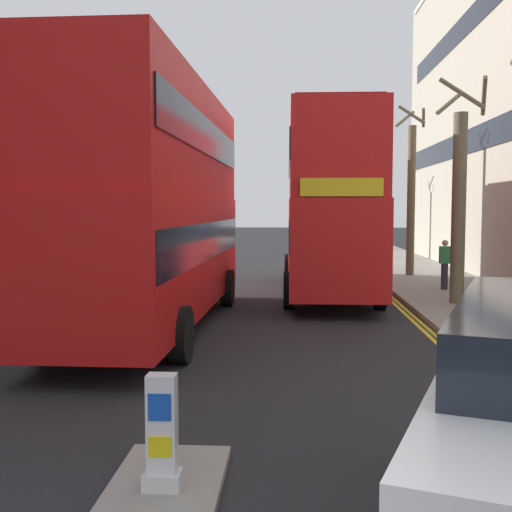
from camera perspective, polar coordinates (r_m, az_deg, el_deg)
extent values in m
cube|color=gray|center=(18.85, 19.48, -4.17)|extent=(4.00, 80.00, 0.14)
cube|color=gray|center=(19.68, -19.98, -3.84)|extent=(4.00, 80.00, 0.14)
cube|color=yellow|center=(16.45, 14.37, -5.51)|extent=(0.10, 56.00, 0.01)
cube|color=yellow|center=(16.42, 13.81, -5.52)|extent=(0.10, 56.00, 0.01)
cube|color=gray|center=(6.51, -8.45, -20.50)|extent=(1.10, 2.20, 0.10)
cube|color=silver|center=(6.46, -8.47, -19.45)|extent=(0.36, 0.28, 0.16)
cube|color=white|center=(6.26, -8.52, -14.80)|extent=(0.28, 0.20, 0.95)
cube|color=blue|center=(6.10, -8.75, -13.43)|extent=(0.22, 0.01, 0.26)
cube|color=yellow|center=(6.22, -8.71, -16.76)|extent=(0.22, 0.01, 0.20)
cube|color=red|center=(14.76, -9.05, 0.25)|extent=(2.75, 10.86, 2.60)
cube|color=red|center=(14.80, -9.17, 10.15)|extent=(2.70, 10.64, 2.50)
cube|color=black|center=(14.74, -9.06, 1.42)|extent=(2.77, 10.42, 0.84)
cube|color=black|center=(14.81, -9.17, 10.53)|extent=(2.76, 10.21, 0.80)
cube|color=yellow|center=(20.00, -5.47, 5.79)|extent=(2.00, 0.11, 0.44)
cube|color=maroon|center=(14.99, -9.23, 15.10)|extent=(2.48, 9.77, 0.10)
cylinder|color=black|center=(18.41, -10.34, -2.78)|extent=(0.32, 1.05, 1.04)
cylinder|color=black|center=(17.94, -2.59, -2.90)|extent=(0.32, 1.05, 1.04)
cylinder|color=black|center=(12.14, -18.52, -6.61)|extent=(0.32, 1.05, 1.04)
cylinder|color=black|center=(11.41, -6.80, -7.12)|extent=(0.32, 1.05, 1.04)
cube|color=red|center=(20.71, 6.46, 1.44)|extent=(2.57, 10.81, 2.60)
cube|color=red|center=(20.74, 6.52, 8.49)|extent=(2.51, 10.60, 2.50)
cube|color=black|center=(20.70, 6.47, 2.27)|extent=(2.59, 10.38, 0.84)
cube|color=black|center=(20.74, 6.52, 8.77)|extent=(2.58, 10.17, 0.80)
cube|color=yellow|center=(15.32, 7.77, 6.21)|extent=(2.00, 0.07, 0.44)
cube|color=maroon|center=(20.87, 6.55, 12.06)|extent=(2.31, 9.73, 0.10)
cylinder|color=black|center=(17.63, 11.17, -3.11)|extent=(0.31, 1.04, 1.04)
cylinder|color=black|center=(17.44, 3.01, -3.11)|extent=(0.31, 1.04, 1.04)
cylinder|color=black|center=(24.23, 8.89, -1.06)|extent=(0.31, 1.04, 1.04)
cylinder|color=black|center=(24.10, 2.97, -1.05)|extent=(0.31, 1.04, 1.04)
cylinder|color=black|center=(6.70, 18.35, -17.24)|extent=(0.44, 0.71, 0.68)
cylinder|color=#2D2D38|center=(21.42, 16.73, -1.78)|extent=(0.22, 0.22, 0.85)
cube|color=#338C4C|center=(21.36, 16.77, 0.10)|extent=(0.34, 0.22, 0.56)
sphere|color=tan|center=(21.34, 16.79, 1.15)|extent=(0.20, 0.20, 0.20)
cylinder|color=#6B6047|center=(18.32, 17.91, 4.11)|extent=(0.39, 0.39, 5.27)
cylinder|color=#6B6047|center=(18.59, 19.98, 13.48)|extent=(0.42, 1.21, 0.90)
cylinder|color=#6B6047|center=(18.87, 17.13, 13.11)|extent=(0.87, 0.59, 0.71)
cylinder|color=#6B6047|center=(18.00, 18.20, 13.84)|extent=(1.22, 0.39, 0.90)
cylinder|color=#6B6047|center=(25.59, 13.89, 4.88)|extent=(0.32, 0.32, 5.87)
cylinder|color=#6B6047|center=(25.82, 14.95, 12.03)|extent=(0.30, 0.88, 0.66)
cylinder|color=#6B6047|center=(26.15, 13.36, 12.01)|extent=(0.86, 0.59, 0.71)
cylinder|color=#6B6047|center=(25.35, 13.96, 12.33)|extent=(1.04, 0.37, 0.78)
cylinder|color=#6B6047|center=(34.49, 10.87, 3.58)|extent=(0.32, 0.32, 4.46)
cylinder|color=#6B6047|center=(34.50, 11.80, 7.88)|extent=(0.40, 1.09, 0.82)
cylinder|color=#6B6047|center=(34.90, 10.46, 7.76)|extent=(0.86, 0.61, 0.71)
cylinder|color=#6B6047|center=(34.12, 10.78, 7.84)|extent=(0.93, 0.43, 0.71)
cube|color=black|center=(27.21, 19.83, 20.48)|extent=(0.04, 24.64, 1.00)
cube|color=black|center=(26.25, 19.55, 10.09)|extent=(0.04, 24.64, 1.00)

